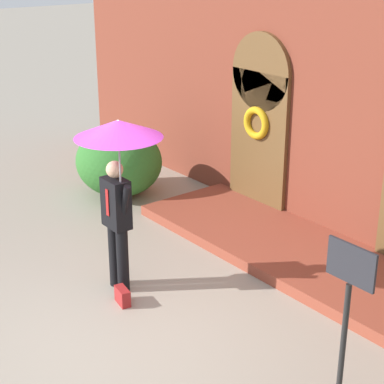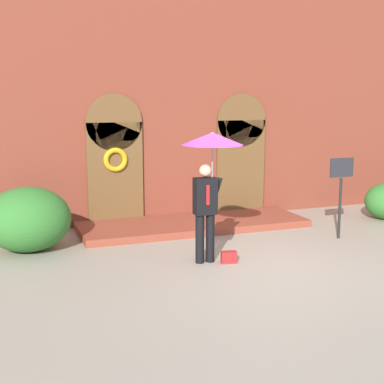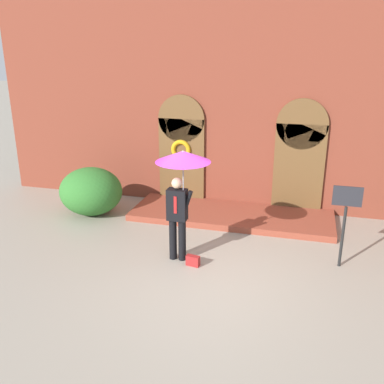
{
  "view_description": "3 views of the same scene",
  "coord_description": "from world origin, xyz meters",
  "px_view_note": "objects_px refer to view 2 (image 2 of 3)",
  "views": [
    {
      "loc": [
        5.91,
        -3.43,
        4.35
      ],
      "look_at": [
        -0.35,
        1.49,
        1.26
      ],
      "focal_mm": 60.0,
      "sensor_mm": 36.0,
      "label": 1
    },
    {
      "loc": [
        -4.16,
        -8.2,
        2.99
      ],
      "look_at": [
        -0.51,
        1.73,
        1.09
      ],
      "focal_mm": 50.0,
      "sensor_mm": 36.0,
      "label": 2
    },
    {
      "loc": [
        1.7,
        -7.24,
        4.31
      ],
      "look_at": [
        -0.65,
        1.51,
        1.18
      ],
      "focal_mm": 40.0,
      "sensor_mm": 36.0,
      "label": 3
    }
  ],
  "objects_px": {
    "handbag": "(229,257)",
    "shrub_left": "(28,219)",
    "person_with_umbrella": "(211,158)",
    "sign_post": "(341,184)"
  },
  "relations": [
    {
      "from": "handbag",
      "to": "shrub_left",
      "type": "relative_size",
      "value": 0.17
    },
    {
      "from": "person_with_umbrella",
      "to": "handbag",
      "type": "bearing_deg",
      "value": -34.73
    },
    {
      "from": "shrub_left",
      "to": "person_with_umbrella",
      "type": "bearing_deg",
      "value": -31.46
    },
    {
      "from": "handbag",
      "to": "shrub_left",
      "type": "bearing_deg",
      "value": 158.81
    },
    {
      "from": "person_with_umbrella",
      "to": "shrub_left",
      "type": "height_order",
      "value": "person_with_umbrella"
    },
    {
      "from": "handbag",
      "to": "sign_post",
      "type": "relative_size",
      "value": 0.16
    },
    {
      "from": "sign_post",
      "to": "shrub_left",
      "type": "relative_size",
      "value": 1.03
    },
    {
      "from": "person_with_umbrella",
      "to": "shrub_left",
      "type": "xyz_separation_m",
      "value": [
        -3.07,
        1.88,
        -1.28
      ]
    },
    {
      "from": "sign_post",
      "to": "shrub_left",
      "type": "bearing_deg",
      "value": 168.24
    },
    {
      "from": "person_with_umbrella",
      "to": "sign_post",
      "type": "relative_size",
      "value": 1.37
    }
  ]
}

